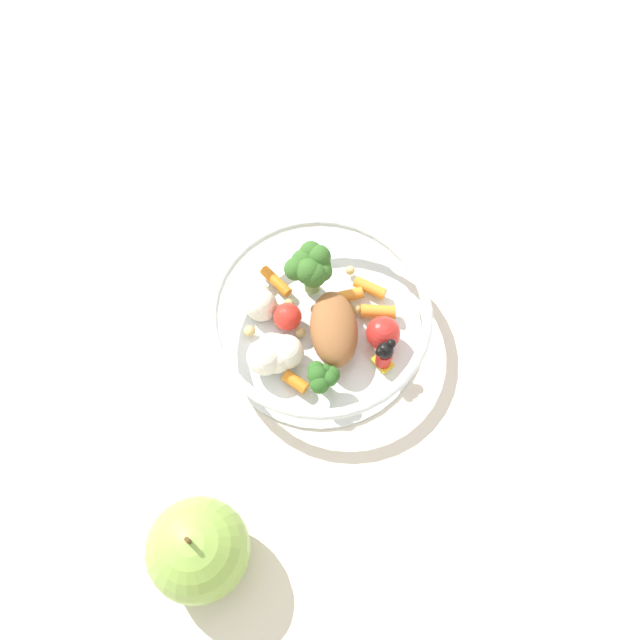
% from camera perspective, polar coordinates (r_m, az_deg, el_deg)
% --- Properties ---
extents(ground_plane, '(2.40, 2.40, 0.00)m').
position_cam_1_polar(ground_plane, '(0.67, -0.85, -2.56)').
color(ground_plane, silver).
extents(food_container, '(0.20, 0.20, 0.07)m').
position_cam_1_polar(food_container, '(0.65, -0.57, -0.06)').
color(food_container, white).
rests_on(food_container, ground_plane).
extents(loose_apple, '(0.08, 0.08, 0.09)m').
position_cam_1_polar(loose_apple, '(0.59, -9.75, -17.72)').
color(loose_apple, '#8CB74C').
rests_on(loose_apple, ground_plane).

